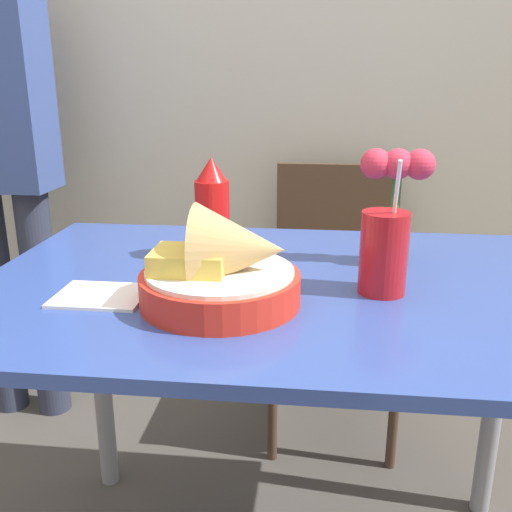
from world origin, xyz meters
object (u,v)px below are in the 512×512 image
object	(u,v)px
ketchup_bottle	(212,211)
chair_far_window	(335,274)
flower_vase	(395,197)
food_basket	(226,270)
drink_cup	(383,255)

from	to	relation	value
ketchup_bottle	chair_far_window	bearing A→B (deg)	66.01
flower_vase	food_basket	bearing A→B (deg)	-139.82
food_basket	flower_vase	size ratio (longest dim) A/B	1.16
chair_far_window	flower_vase	xyz separation A→B (m)	(0.09, -0.62, 0.39)
ketchup_bottle	flower_vase	xyz separation A→B (m)	(0.37, 0.01, 0.04)
ketchup_bottle	drink_cup	distance (m)	0.38
drink_cup	flower_vase	bearing A→B (deg)	78.29
ketchup_bottle	drink_cup	xyz separation A→B (m)	(0.34, -0.16, -0.03)
drink_cup	flower_vase	distance (m)	0.19
chair_far_window	ketchup_bottle	size ratio (longest dim) A/B	4.01
chair_far_window	drink_cup	size ratio (longest dim) A/B	3.56
drink_cup	chair_far_window	bearing A→B (deg)	93.96
food_basket	ketchup_bottle	distance (m)	0.26
chair_far_window	drink_cup	distance (m)	0.86
chair_far_window	flower_vase	size ratio (longest dim) A/B	3.65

